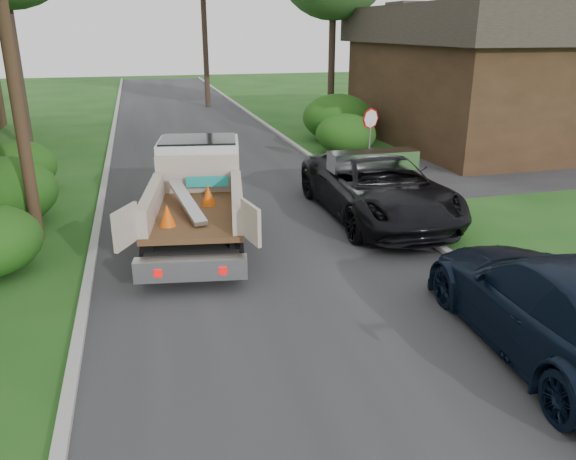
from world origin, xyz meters
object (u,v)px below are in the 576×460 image
(house_right, at_px, (486,73))
(black_pickup, at_px, (378,187))
(utility_pole, at_px, (6,25))
(stop_sign, at_px, (370,128))
(flatbed_truck, at_px, (198,186))
(navy_suv, at_px, (559,306))

(house_right, bearing_deg, black_pickup, -134.70)
(utility_pole, bearing_deg, stop_sign, 20.62)
(flatbed_truck, bearing_deg, utility_pole, -176.48)
(flatbed_truck, relative_size, black_pickup, 0.98)
(stop_sign, relative_size, flatbed_truck, 0.39)
(black_pickup, bearing_deg, utility_pole, 177.56)
(navy_suv, bearing_deg, house_right, -114.52)
(stop_sign, height_order, black_pickup, stop_sign)
(stop_sign, xyz_separation_m, black_pickup, (-1.60, -4.50, -0.88))
(flatbed_truck, xyz_separation_m, navy_suv, (4.97, -7.49, -0.39))
(stop_sign, relative_size, utility_pole, 0.25)
(stop_sign, distance_m, flatbed_truck, 7.97)
(utility_pole, xyz_separation_m, flatbed_truck, (4.06, -0.39, -3.93))
(utility_pole, distance_m, house_right, 20.66)
(stop_sign, height_order, utility_pole, utility_pole)
(stop_sign, height_order, navy_suv, stop_sign)
(house_right, distance_m, navy_suv, 19.50)
(stop_sign, xyz_separation_m, house_right, (7.80, 5.00, 1.38))
(utility_pole, distance_m, black_pickup, 10.05)
(stop_sign, distance_m, utility_pole, 11.91)
(utility_pole, xyz_separation_m, house_right, (18.48, 9.02, -2.01))
(house_right, relative_size, flatbed_truck, 2.05)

